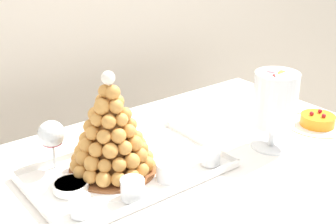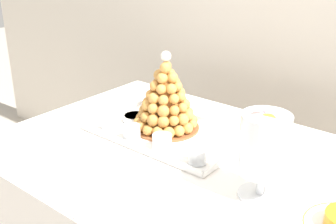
{
  "view_description": "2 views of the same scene",
  "coord_description": "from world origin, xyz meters",
  "px_view_note": "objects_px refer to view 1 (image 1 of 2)",
  "views": [
    {
      "loc": [
        -0.74,
        -0.87,
        1.42
      ],
      "look_at": [
        -0.11,
        -0.05,
        0.98
      ],
      "focal_mm": 49.18,
      "sensor_mm": 36.0,
      "label": 1
    },
    {
      "loc": [
        0.7,
        -0.98,
        1.42
      ],
      "look_at": [
        -0.09,
        -0.01,
        0.9
      ],
      "focal_mm": 45.25,
      "sensor_mm": 36.0,
      "label": 2
    }
  ],
  "objects_px": {
    "croquembouche": "(111,134)",
    "dessert_cup_mid_right": "(211,157)",
    "dessert_cup_left": "(80,206)",
    "dessert_cup_mid_left": "(133,189)",
    "dessert_cup_centre": "(168,172)",
    "serving_tray": "(128,171)",
    "creme_brulee_ramekin": "(71,186)",
    "macaron_goblet": "(275,100)",
    "fruit_tart_plate": "(317,123)",
    "wine_glass": "(52,136)"
  },
  "relations": [
    {
      "from": "serving_tray",
      "to": "dessert_cup_mid_right",
      "type": "height_order",
      "value": "dessert_cup_mid_right"
    },
    {
      "from": "serving_tray",
      "to": "fruit_tart_plate",
      "type": "bearing_deg",
      "value": -11.35
    },
    {
      "from": "dessert_cup_left",
      "to": "dessert_cup_mid_left",
      "type": "height_order",
      "value": "dessert_cup_mid_left"
    },
    {
      "from": "dessert_cup_mid_left",
      "to": "fruit_tart_plate",
      "type": "height_order",
      "value": "dessert_cup_mid_left"
    },
    {
      "from": "serving_tray",
      "to": "dessert_cup_centre",
      "type": "bearing_deg",
      "value": -59.89
    },
    {
      "from": "wine_glass",
      "to": "dessert_cup_mid_left",
      "type": "bearing_deg",
      "value": -71.25
    },
    {
      "from": "serving_tray",
      "to": "creme_brulee_ramekin",
      "type": "height_order",
      "value": "creme_brulee_ramekin"
    },
    {
      "from": "dessert_cup_centre",
      "to": "creme_brulee_ramekin",
      "type": "xyz_separation_m",
      "value": [
        -0.23,
        0.11,
        -0.01
      ]
    },
    {
      "from": "dessert_cup_centre",
      "to": "creme_brulee_ramekin",
      "type": "distance_m",
      "value": 0.25
    },
    {
      "from": "dessert_cup_left",
      "to": "wine_glass",
      "type": "distance_m",
      "value": 0.26
    },
    {
      "from": "dessert_cup_mid_left",
      "to": "fruit_tart_plate",
      "type": "xyz_separation_m",
      "value": [
        0.73,
        -0.01,
        -0.02
      ]
    },
    {
      "from": "croquembouche",
      "to": "creme_brulee_ramekin",
      "type": "xyz_separation_m",
      "value": [
        -0.14,
        -0.02,
        -0.1
      ]
    },
    {
      "from": "dessert_cup_mid_right",
      "to": "macaron_goblet",
      "type": "height_order",
      "value": "macaron_goblet"
    },
    {
      "from": "fruit_tart_plate",
      "to": "dessert_cup_mid_right",
      "type": "bearing_deg",
      "value": 177.05
    },
    {
      "from": "dessert_cup_mid_right",
      "to": "creme_brulee_ramekin",
      "type": "relative_size",
      "value": 0.61
    },
    {
      "from": "croquembouche",
      "to": "macaron_goblet",
      "type": "height_order",
      "value": "croquembouche"
    },
    {
      "from": "serving_tray",
      "to": "croquembouche",
      "type": "relative_size",
      "value": 1.89
    },
    {
      "from": "dessert_cup_mid_left",
      "to": "croquembouche",
      "type": "bearing_deg",
      "value": 78.2
    },
    {
      "from": "dessert_cup_centre",
      "to": "dessert_cup_left",
      "type": "bearing_deg",
      "value": 179.94
    },
    {
      "from": "dessert_cup_centre",
      "to": "wine_glass",
      "type": "bearing_deg",
      "value": 130.83
    },
    {
      "from": "dessert_cup_left",
      "to": "wine_glass",
      "type": "xyz_separation_m",
      "value": [
        0.05,
        0.24,
        0.07
      ]
    },
    {
      "from": "macaron_goblet",
      "to": "fruit_tart_plate",
      "type": "bearing_deg",
      "value": 0.45
    },
    {
      "from": "dessert_cup_mid_right",
      "to": "dessert_cup_mid_left",
      "type": "bearing_deg",
      "value": -177.92
    },
    {
      "from": "croquembouche",
      "to": "dessert_cup_mid_left",
      "type": "height_order",
      "value": "croquembouche"
    },
    {
      "from": "croquembouche",
      "to": "fruit_tart_plate",
      "type": "xyz_separation_m",
      "value": [
        0.7,
        -0.16,
        -0.1
      ]
    },
    {
      "from": "fruit_tart_plate",
      "to": "serving_tray",
      "type": "bearing_deg",
      "value": 168.65
    },
    {
      "from": "dessert_cup_centre",
      "to": "creme_brulee_ramekin",
      "type": "height_order",
      "value": "dessert_cup_centre"
    },
    {
      "from": "serving_tray",
      "to": "croquembouche",
      "type": "height_order",
      "value": "croquembouche"
    },
    {
      "from": "dessert_cup_mid_left",
      "to": "dessert_cup_centre",
      "type": "relative_size",
      "value": 0.95
    },
    {
      "from": "serving_tray",
      "to": "fruit_tart_plate",
      "type": "xyz_separation_m",
      "value": [
        0.67,
        -0.13,
        0.01
      ]
    },
    {
      "from": "macaron_goblet",
      "to": "serving_tray",
      "type": "bearing_deg",
      "value": 162.59
    },
    {
      "from": "dessert_cup_mid_left",
      "to": "wine_glass",
      "type": "relative_size",
      "value": 0.41
    },
    {
      "from": "dessert_cup_centre",
      "to": "macaron_goblet",
      "type": "distance_m",
      "value": 0.39
    },
    {
      "from": "serving_tray",
      "to": "dessert_cup_centre",
      "type": "xyz_separation_m",
      "value": [
        0.06,
        -0.1,
        0.02
      ]
    },
    {
      "from": "croquembouche",
      "to": "fruit_tart_plate",
      "type": "bearing_deg",
      "value": -12.85
    },
    {
      "from": "dessert_cup_left",
      "to": "dessert_cup_mid_right",
      "type": "relative_size",
      "value": 0.92
    },
    {
      "from": "croquembouche",
      "to": "dessert_cup_mid_right",
      "type": "bearing_deg",
      "value": -29.69
    },
    {
      "from": "serving_tray",
      "to": "wine_glass",
      "type": "relative_size",
      "value": 3.66
    },
    {
      "from": "dessert_cup_centre",
      "to": "macaron_goblet",
      "type": "xyz_separation_m",
      "value": [
        0.37,
        -0.03,
        0.12
      ]
    },
    {
      "from": "dessert_cup_centre",
      "to": "fruit_tart_plate",
      "type": "bearing_deg",
      "value": -2.83
    },
    {
      "from": "croquembouche",
      "to": "wine_glass",
      "type": "bearing_deg",
      "value": 136.14
    },
    {
      "from": "dessert_cup_left",
      "to": "macaron_goblet",
      "type": "bearing_deg",
      "value": -2.92
    },
    {
      "from": "croquembouche",
      "to": "wine_glass",
      "type": "distance_m",
      "value": 0.16
    },
    {
      "from": "dessert_cup_left",
      "to": "dessert_cup_mid_left",
      "type": "distance_m",
      "value": 0.14
    },
    {
      "from": "dessert_cup_left",
      "to": "dessert_cup_centre",
      "type": "height_order",
      "value": "same"
    },
    {
      "from": "croquembouche",
      "to": "dessert_cup_centre",
      "type": "bearing_deg",
      "value": -54.65
    },
    {
      "from": "dessert_cup_centre",
      "to": "dessert_cup_mid_right",
      "type": "bearing_deg",
      "value": -2.43
    },
    {
      "from": "dessert_cup_mid_right",
      "to": "creme_brulee_ramekin",
      "type": "height_order",
      "value": "dessert_cup_mid_right"
    },
    {
      "from": "croquembouche",
      "to": "creme_brulee_ramekin",
      "type": "distance_m",
      "value": 0.17
    },
    {
      "from": "serving_tray",
      "to": "croquembouche",
      "type": "xyz_separation_m",
      "value": [
        -0.03,
        0.03,
        0.11
      ]
    }
  ]
}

